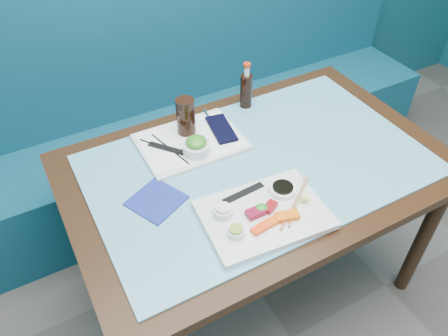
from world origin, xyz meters
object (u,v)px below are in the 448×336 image
sashimi_plate (264,214)px  cola_glass (186,117)px  seaweed_bowl (197,148)px  serving_tray (191,142)px  cola_bottle_body (246,91)px  dining_table (257,181)px  blue_napkin (156,201)px  booth_bench (174,126)px

sashimi_plate → cola_glass: (-0.04, 0.51, 0.08)m
sashimi_plate → seaweed_bowl: size_ratio=3.76×
serving_tray → cola_glass: cola_glass is taller
seaweed_bowl → cola_bottle_body: 0.38m
serving_tray → cola_glass: size_ratio=2.60×
dining_table → sashimi_plate: sashimi_plate is taller
blue_napkin → booth_bench: bearing=64.3°
seaweed_bowl → cola_bottle_body: size_ratio=0.72×
serving_tray → blue_napkin: serving_tray is taller
sashimi_plate → blue_napkin: sashimi_plate is taller
dining_table → cola_bottle_body: bearing=66.6°
dining_table → cola_glass: cola_glass is taller
sashimi_plate → serving_tray: (-0.05, 0.45, -0.00)m
cola_glass → blue_napkin: (-0.24, -0.28, -0.09)m
seaweed_bowl → blue_napkin: 0.27m
dining_table → sashimi_plate: bearing=-118.5°
serving_tray → dining_table: bearing=-52.4°
dining_table → booth_bench: bearing=90.0°
cola_bottle_body → blue_napkin: 0.65m
sashimi_plate → blue_napkin: size_ratio=2.50×
serving_tray → cola_glass: (0.01, 0.05, 0.08)m
booth_bench → serving_tray: bearing=-105.4°
sashimi_plate → blue_napkin: (-0.28, 0.23, -0.01)m
sashimi_plate → seaweed_bowl: (-0.06, 0.38, 0.03)m
cola_glass → blue_napkin: cola_glass is taller
blue_napkin → serving_tray: bearing=43.6°
dining_table → blue_napkin: blue_napkin is taller
booth_bench → cola_bottle_body: bearing=-73.3°
dining_table → blue_napkin: 0.41m
dining_table → serving_tray: serving_tray is taller
serving_tray → cola_glass: bearing=80.2°
sashimi_plate → cola_bottle_body: cola_bottle_body is taller
cola_glass → serving_tray: bearing=-100.3°
booth_bench → seaweed_bowl: size_ratio=28.48×
sashimi_plate → cola_glass: size_ratio=2.64×
booth_bench → serving_tray: size_ratio=7.71×
seaweed_bowl → cola_bottle_body: cola_bottle_body is taller
dining_table → sashimi_plate: size_ratio=3.54×
cola_glass → blue_napkin: bearing=-131.3°
booth_bench → cola_glass: 0.75m
sashimi_plate → seaweed_bowl: seaweed_bowl is taller
dining_table → cola_bottle_body: size_ratio=9.56×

